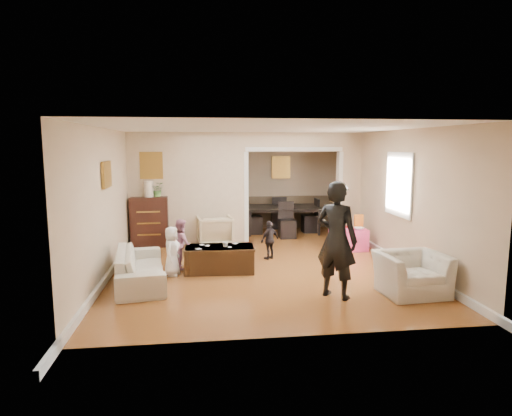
{
  "coord_description": "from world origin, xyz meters",
  "views": [
    {
      "loc": [
        -1.08,
        -8.42,
        2.3
      ],
      "look_at": [
        0.0,
        0.2,
        1.05
      ],
      "focal_mm": 30.6,
      "sensor_mm": 36.0,
      "label": 1
    }
  ],
  "objects": [
    {
      "name": "framed_art_alcove",
      "position": [
        1.1,
        3.44,
        1.7
      ],
      "size": [
        0.45,
        0.03,
        0.55
      ],
      "primitive_type": "cube",
      "color": "brown"
    },
    {
      "name": "partition_left",
      "position": [
        -1.38,
        1.8,
        1.3
      ],
      "size": [
        2.75,
        0.18,
        2.6
      ],
      "primitive_type": "cube",
      "color": "beige",
      "rests_on": "ground"
    },
    {
      "name": "coffee_table",
      "position": [
        -0.77,
        -0.6,
        0.23
      ],
      "size": [
        1.29,
        0.7,
        0.47
      ],
      "primitive_type": "cube",
      "rotation": [
        0.0,
        0.0,
        -0.06
      ],
      "color": "#3D2613",
      "rests_on": "ground"
    },
    {
      "name": "craft_papers",
      "position": [
        -0.87,
        -0.56,
        0.47
      ],
      "size": [
        0.81,
        0.49,
        0.0
      ],
      "color": "white",
      "rests_on": "coffee_table"
    },
    {
      "name": "child_kneel_a",
      "position": [
        -1.62,
        -0.75,
        0.44
      ],
      "size": [
        0.37,
        0.48,
        0.88
      ],
      "primitive_type": "imported",
      "rotation": [
        0.0,
        0.0,
        1.33
      ],
      "color": "white",
      "rests_on": "ground"
    },
    {
      "name": "coffee_cup",
      "position": [
        -0.67,
        -0.65,
        0.51
      ],
      "size": [
        0.11,
        0.11,
        0.09
      ],
      "primitive_type": "imported",
      "rotation": [
        0.0,
        0.0,
        -0.06
      ],
      "color": "silver",
      "rests_on": "coffee_table"
    },
    {
      "name": "play_bowl",
      "position": [
        2.32,
        0.58,
        0.5
      ],
      "size": [
        0.21,
        0.21,
        0.05
      ],
      "primitive_type": "imported",
      "rotation": [
        0.0,
        0.0,
        -0.0
      ],
      "color": "white",
      "rests_on": "play_table"
    },
    {
      "name": "partition_right",
      "position": [
        2.48,
        1.8,
        1.3
      ],
      "size": [
        0.55,
        0.18,
        2.6
      ],
      "primitive_type": "cube",
      "color": "beige",
      "rests_on": "ground"
    },
    {
      "name": "framed_art_sofa_wall",
      "position": [
        -2.71,
        -0.6,
        1.8
      ],
      "size": [
        0.03,
        0.55,
        0.4
      ],
      "primitive_type": "cube",
      "color": "brown"
    },
    {
      "name": "potted_plant",
      "position": [
        -2.07,
        1.66,
        1.31
      ],
      "size": [
        0.3,
        0.26,
        0.33
      ],
      "primitive_type": "imported",
      "color": "#3B652D",
      "rests_on": "dresser"
    },
    {
      "name": "dresser",
      "position": [
        -2.27,
        1.66,
        0.57
      ],
      "size": [
        0.83,
        0.47,
        1.14
      ],
      "primitive_type": "cube",
      "color": "#381510",
      "rests_on": "ground"
    },
    {
      "name": "sofa",
      "position": [
        -2.13,
        -1.13,
        0.28
      ],
      "size": [
        1.02,
        2.02,
        0.56
      ],
      "primitive_type": "imported",
      "rotation": [
        0.0,
        0.0,
        1.71
      ],
      "color": "beige",
      "rests_on": "ground"
    },
    {
      "name": "cyan_cup",
      "position": [
        2.17,
        0.65,
        0.51
      ],
      "size": [
        0.08,
        0.08,
        0.08
      ],
      "primitive_type": "cylinder",
      "color": "#27C3C7",
      "rests_on": "play_table"
    },
    {
      "name": "dining_table",
      "position": [
        1.03,
        2.78,
        0.35
      ],
      "size": [
        2.03,
        1.18,
        0.7
      ],
      "primitive_type": "imported",
      "rotation": [
        0.0,
        0.0,
        -0.04
      ],
      "color": "black",
      "rests_on": "ground"
    },
    {
      "name": "adult_person",
      "position": [
        0.92,
        -2.2,
        0.89
      ],
      "size": [
        0.77,
        0.76,
        1.79
      ],
      "primitive_type": "imported",
      "rotation": [
        0.0,
        0.0,
        2.37
      ],
      "color": "black",
      "rests_on": "ground"
    },
    {
      "name": "table_lamp",
      "position": [
        -2.27,
        1.66,
        1.32
      ],
      "size": [
        0.22,
        0.22,
        0.36
      ],
      "primitive_type": "cylinder",
      "color": "#F6E5C8",
      "rests_on": "dresser"
    },
    {
      "name": "child_kneel_b",
      "position": [
        -1.47,
        -0.3,
        0.47
      ],
      "size": [
        0.47,
        0.54,
        0.94
      ],
      "primitive_type": "imported",
      "rotation": [
        0.0,
        0.0,
        1.86
      ],
      "color": "#C87D98",
      "rests_on": "ground"
    },
    {
      "name": "toy_block",
      "position": [
        2.15,
        0.82,
        0.5
      ],
      "size": [
        0.1,
        0.08,
        0.05
      ],
      "primitive_type": "cube",
      "rotation": [
        0.0,
        0.0,
        0.35
      ],
      "color": "red",
      "rests_on": "play_table"
    },
    {
      "name": "window_pane",
      "position": [
        2.73,
        -0.4,
        1.55
      ],
      "size": [
        0.03,
        0.95,
        1.1
      ],
      "primitive_type": "cube",
      "color": "white",
      "rests_on": "ground"
    },
    {
      "name": "framed_art_partition",
      "position": [
        -2.2,
        1.7,
        1.85
      ],
      "size": [
        0.45,
        0.03,
        0.55
      ],
      "primitive_type": "cube",
      "color": "brown",
      "rests_on": "partition_left"
    },
    {
      "name": "floor",
      "position": [
        0.0,
        0.0,
        0.0
      ],
      "size": [
        7.0,
        7.0,
        0.0
      ],
      "primitive_type": "plane",
      "color": "#AD612C",
      "rests_on": "ground"
    },
    {
      "name": "cereal_box",
      "position": [
        2.39,
        0.8,
        0.62
      ],
      "size": [
        0.2,
        0.07,
        0.3
      ],
      "primitive_type": "cube",
      "rotation": [
        0.0,
        0.0,
        -0.0
      ],
      "color": "gold",
      "rests_on": "play_table"
    },
    {
      "name": "play_table",
      "position": [
        2.27,
        0.7,
        0.24
      ],
      "size": [
        0.5,
        0.5,
        0.47
      ],
      "primitive_type": "cube",
      "rotation": [
        0.0,
        0.0,
        -0.0
      ],
      "color": "#EB3E80",
      "rests_on": "ground"
    },
    {
      "name": "armchair_front",
      "position": [
        2.14,
        -2.21,
        0.32
      ],
      "size": [
        1.04,
        0.93,
        0.64
      ],
      "primitive_type": "imported",
      "rotation": [
        0.0,
        0.0,
        0.07
      ],
      "color": "beige",
      "rests_on": "ground"
    },
    {
      "name": "child_toddler",
      "position": [
        0.28,
        0.15,
        0.4
      ],
      "size": [
        0.49,
        0.43,
        0.79
      ],
      "primitive_type": "imported",
      "rotation": [
        0.0,
        0.0,
        -2.51
      ],
      "color": "black",
      "rests_on": "ground"
    },
    {
      "name": "partition_header",
      "position": [
        1.1,
        1.8,
        2.42
      ],
      "size": [
        2.22,
        0.18,
        0.35
      ],
      "primitive_type": "cube",
      "color": "beige",
      "rests_on": "partition_right"
    },
    {
      "name": "armchair_back",
      "position": [
        -0.8,
        1.4,
        0.36
      ],
      "size": [
        0.84,
        0.86,
        0.71
      ],
      "primitive_type": "imported",
      "rotation": [
        0.0,
        0.0,
        3.25
      ],
      "color": "#C6B98A",
      "rests_on": "ground"
    }
  ]
}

